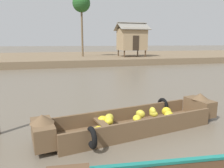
{
  "coord_description": "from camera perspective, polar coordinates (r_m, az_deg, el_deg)",
  "views": [
    {
      "loc": [
        -3.04,
        -1.66,
        2.49
      ],
      "look_at": [
        -0.75,
        6.57,
        0.79
      ],
      "focal_mm": 33.52,
      "sensor_mm": 36.0,
      "label": 1
    }
  ],
  "objects": [
    {
      "name": "banana_boat",
      "position": [
        6.13,
        6.09,
        -9.97
      ],
      "size": [
        5.61,
        2.34,
        0.84
      ],
      "color": "brown",
      "rests_on": "ground"
    },
    {
      "name": "stilt_house_mid_right",
      "position": [
        27.54,
        5.38,
        12.15
      ],
      "size": [
        3.9,
        3.4,
        4.3
      ],
      "color": "#4C3826",
      "rests_on": "riverbank_strip"
    },
    {
      "name": "ground_plane",
      "position": [
        12.31,
        -0.93,
        -0.44
      ],
      "size": [
        300.0,
        300.0,
        0.0
      ],
      "primitive_type": "plane",
      "color": "#665B4C"
    },
    {
      "name": "riverbank_strip",
      "position": [
        31.3,
        -10.04,
        7.16
      ],
      "size": [
        160.0,
        20.0,
        0.72
      ],
      "primitive_type": "cube",
      "color": "#756047",
      "rests_on": "ground"
    },
    {
      "name": "palm_tree_near",
      "position": [
        28.0,
        -8.36,
        20.77
      ],
      "size": [
        2.21,
        2.21,
        7.68
      ],
      "color": "brown",
      "rests_on": "riverbank_strip"
    }
  ]
}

